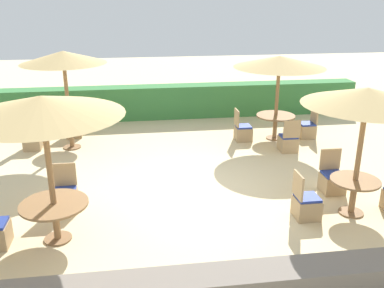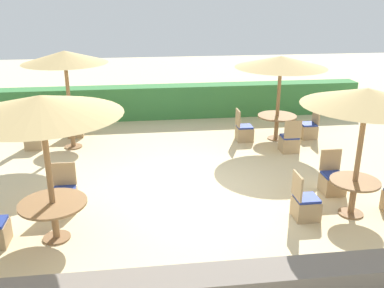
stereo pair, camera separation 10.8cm
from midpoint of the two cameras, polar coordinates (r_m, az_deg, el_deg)
ground_plane at (r=9.36m, az=0.18°, el=-6.43°), size 40.00×40.00×0.00m
hedge_row at (r=14.71m, az=-3.11°, el=5.69°), size 13.00×0.70×1.10m
stone_border at (r=6.40m, az=4.77°, el=-18.19°), size 10.00×0.56×0.42m
parasol_back_right at (r=12.35m, az=11.34°, el=10.67°), size 2.57×2.57×2.43m
round_table_back_right at (r=12.72m, az=10.83°, el=3.19°), size 1.12×1.12×0.72m
patio_chair_back_right_south at (r=11.86m, az=12.45°, el=0.26°), size 0.46×0.46×0.93m
patio_chair_back_right_west at (r=12.52m, az=6.52°, el=1.65°), size 0.46×0.46×0.93m
patio_chair_back_right_east at (r=13.12m, az=14.85°, el=1.96°), size 0.46×0.46×0.93m
parasol_front_left at (r=7.18m, az=-19.80°, el=4.74°), size 2.61×2.61×2.59m
round_table_front_left at (r=7.83m, az=-18.23°, el=-8.37°), size 1.17×1.17×0.71m
patio_chair_front_left_north at (r=8.91m, az=-16.88°, el=-6.92°), size 0.46×0.46×0.93m
parasol_back_left at (r=11.81m, az=-17.05°, el=10.93°), size 2.23×2.23×2.67m
round_table_back_left at (r=12.23m, az=-16.16°, el=2.10°), size 1.11×1.11×0.73m
patio_chair_back_left_west at (r=12.56m, az=-20.81°, el=0.50°), size 0.46×0.46×0.93m
patio_chair_back_left_north at (r=13.27m, az=-15.67°, el=2.08°), size 0.46×0.46×0.93m
parasol_front_right at (r=8.28m, az=21.98°, el=5.81°), size 2.33×2.33×2.52m
round_table_front_right at (r=8.85m, az=20.49°, el=-5.52°), size 0.94×0.94×0.72m
patio_chair_front_right_west at (r=8.54m, az=14.58°, el=-7.88°), size 0.46×0.46×0.93m
patio_chair_front_right_north at (r=9.74m, az=17.87°, el=-4.67°), size 0.46×0.46×0.93m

